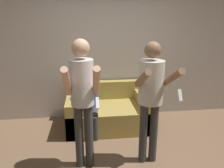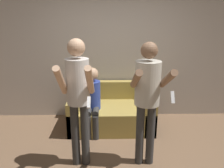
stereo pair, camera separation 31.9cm
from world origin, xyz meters
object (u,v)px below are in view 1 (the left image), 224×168
Objects in this scene: person_seated at (90,99)px; person_standing_left at (82,93)px; couch at (108,112)px; person_standing_right at (151,91)px.

person_standing_left is at bearing -96.60° from person_seated.
person_standing_right is (0.44, -1.15, 0.78)m from couch.
person_standing_left is at bearing -110.89° from couch.
person_standing_left is 1.02m from person_seated.
person_seated is (0.11, 0.91, -0.43)m from person_standing_left.
couch is at bearing 69.11° from person_standing_left.
person_seated is (-0.77, 0.92, -0.42)m from person_standing_right.
person_standing_left is 1.49× the size of person_seated.
person_standing_left is 0.88m from person_standing_right.
person_standing_left is at bearing 179.89° from person_standing_right.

